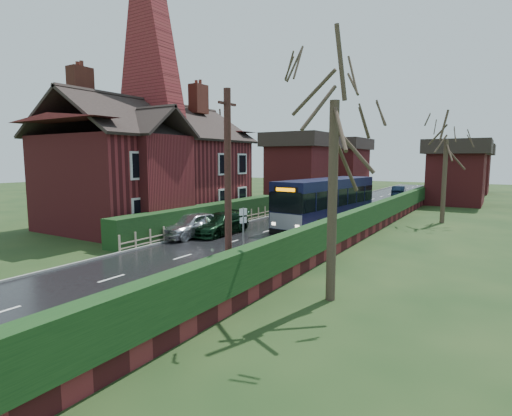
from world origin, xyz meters
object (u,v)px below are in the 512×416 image
Objects in this scene: brick_house at (153,162)px; car_green at (220,224)px; telegraph_pole at (228,193)px; bus at (326,202)px; car_silver at (193,225)px; bus_stop_sign at (243,228)px.

car_green is at bearing -10.53° from brick_house.
bus is at bearing 101.14° from telegraph_pole.
brick_house is at bearing 169.75° from car_green.
telegraph_pole is at bearing -36.86° from car_silver.
bus is 2.49× the size of car_silver.
brick_house is 3.24× the size of car_green.
bus_stop_sign reaches higher than car_green.
brick_house is 5.83× the size of bus_stop_sign.
brick_house is 3.39× the size of car_silver.
bus is at bearing 112.16° from bus_stop_sign.
bus is 1.58× the size of telegraph_pole.
brick_house is 7.84m from car_green.
bus is 9.71m from car_silver.
car_silver is (-5.00, -8.29, -0.86)m from bus.
bus_stop_sign is (11.93, -6.45, -2.73)m from brick_house.
brick_house is 1.36× the size of bus.
bus_stop_sign reaches higher than car_silver.
car_silver is at bearing -119.98° from car_green.
brick_house is at bearing 168.98° from bus_stop_sign.
telegraph_pole is at bearing -46.89° from bus_stop_sign.
bus_stop_sign is at bearing 117.24° from telegraph_pole.
car_green is at bearing -115.69° from bus.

